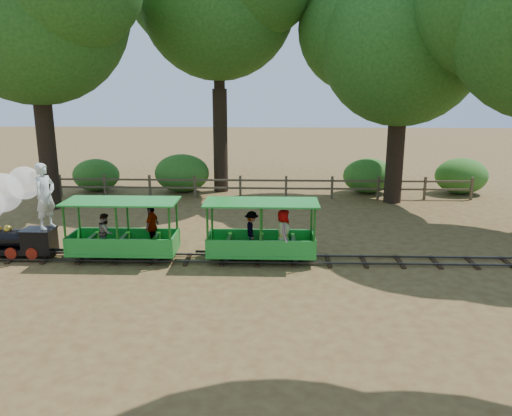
{
  "coord_description": "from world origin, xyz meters",
  "views": [
    {
      "loc": [
        0.41,
        -13.35,
        4.88
      ],
      "look_at": [
        -0.06,
        0.5,
        1.43
      ],
      "focal_mm": 35.0,
      "sensor_mm": 36.0,
      "label": 1
    }
  ],
  "objects_px": {
    "carriage_front": "(126,235)",
    "fence": "(263,185)",
    "locomotive": "(13,205)",
    "carriage_rear": "(264,236)"
  },
  "relations": [
    {
      "from": "carriage_rear",
      "to": "fence",
      "type": "relative_size",
      "value": 0.17
    },
    {
      "from": "locomotive",
      "to": "fence",
      "type": "bearing_deg",
      "value": 48.93
    },
    {
      "from": "carriage_front",
      "to": "fence",
      "type": "distance_m",
      "value": 8.82
    },
    {
      "from": "carriage_front",
      "to": "carriage_rear",
      "type": "height_order",
      "value": "same"
    },
    {
      "from": "carriage_front",
      "to": "fence",
      "type": "bearing_deg",
      "value": 65.05
    },
    {
      "from": "locomotive",
      "to": "carriage_front",
      "type": "xyz_separation_m",
      "value": [
        3.18,
        -0.08,
        -0.83
      ]
    },
    {
      "from": "locomotive",
      "to": "carriage_front",
      "type": "bearing_deg",
      "value": -1.4
    },
    {
      "from": "carriage_front",
      "to": "fence",
      "type": "height_order",
      "value": "carriage_front"
    },
    {
      "from": "locomotive",
      "to": "carriage_front",
      "type": "distance_m",
      "value": 3.29
    },
    {
      "from": "carriage_front",
      "to": "carriage_rear",
      "type": "relative_size",
      "value": 1.0
    }
  ]
}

